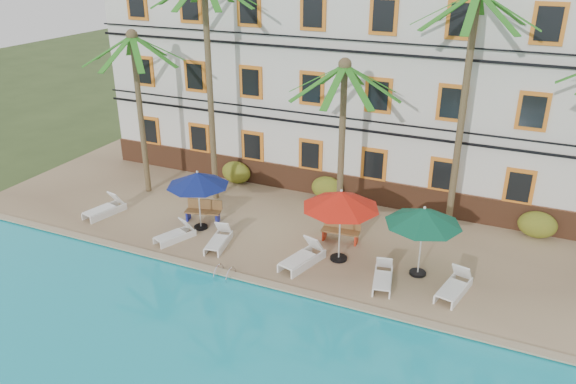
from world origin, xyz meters
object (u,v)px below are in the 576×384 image
at_px(lounger_d, 303,257).
at_px(lounger_b, 175,234).
at_px(pool_ladder, 225,275).
at_px(palm_a, 138,90).
at_px(palm_d, 466,87).
at_px(umbrella_green, 424,217).
at_px(lounger_f, 454,286).
at_px(lounger_a, 105,208).
at_px(palm_c, 343,122).
at_px(umbrella_red, 341,200).
at_px(bench_right, 341,230).
at_px(palm_b, 208,63).
at_px(bench_left, 203,210).
at_px(lounger_c, 219,240).
at_px(umbrella_blue, 198,179).
at_px(lounger_e, 383,277).

bearing_deg(lounger_d, lounger_b, -176.52).
bearing_deg(lounger_b, pool_ladder, -25.81).
bearing_deg(palm_a, palm_d, 5.19).
height_order(umbrella_green, lounger_f, umbrella_green).
height_order(palm_a, lounger_a, palm_a).
relative_size(umbrella_green, lounger_d, 1.26).
height_order(palm_a, palm_c, palm_a).
xyz_separation_m(palm_c, umbrella_red, (0.88, -2.48, -2.11)).
distance_m(palm_a, palm_c, 9.53).
bearing_deg(bench_right, lounger_a, -168.97).
xyz_separation_m(palm_b, umbrella_green, (9.97, -2.75, -3.95)).
distance_m(lounger_d, bench_left, 5.50).
relative_size(lounger_c, lounger_d, 0.86).
height_order(palm_a, umbrella_blue, palm_a).
bearing_deg(lounger_d, palm_a, 160.98).
bearing_deg(lounger_e, lounger_c, -179.95).
distance_m(lounger_a, lounger_f, 14.82).
height_order(lounger_c, lounger_f, lounger_f).
distance_m(palm_b, lounger_a, 7.72).
height_order(umbrella_green, bench_right, umbrella_green).
distance_m(palm_c, umbrella_red, 3.38).
bearing_deg(lounger_a, pool_ladder, -16.75).
xyz_separation_m(palm_d, lounger_e, (-1.42, -4.52, -5.78)).
relative_size(bench_right, pool_ladder, 2.06).
bearing_deg(lounger_e, umbrella_blue, 172.89).
bearing_deg(lounger_e, umbrella_red, 154.31).
xyz_separation_m(palm_b, bench_right, (6.63, -1.51, -5.76)).
relative_size(umbrella_green, lounger_c, 1.47).
relative_size(lounger_d, lounger_f, 1.08).
bearing_deg(umbrella_blue, umbrella_red, -0.61).
distance_m(lounger_e, pool_ladder, 5.56).
height_order(palm_c, umbrella_blue, palm_c).
height_order(umbrella_blue, bench_right, umbrella_blue).
bearing_deg(umbrella_green, umbrella_blue, -179.24).
bearing_deg(umbrella_red, lounger_e, -25.69).
xyz_separation_m(lounger_d, pool_ladder, (-2.24, -1.83, -0.31)).
relative_size(palm_d, umbrella_blue, 3.76).
bearing_deg(umbrella_green, palm_d, 82.62).
relative_size(lounger_d, lounger_e, 1.17).
distance_m(palm_d, lounger_f, 7.15).
relative_size(palm_b, lounger_a, 5.05).
distance_m(palm_c, bench_right, 4.24).
xyz_separation_m(lounger_d, lounger_f, (5.37, 0.34, -0.02)).
height_order(lounger_e, bench_right, bench_right).
bearing_deg(umbrella_blue, bench_left, 112.55).
xyz_separation_m(palm_a, palm_c, (9.53, 0.15, -0.30)).
distance_m(palm_a, lounger_a, 5.39).
relative_size(palm_d, pool_ladder, 12.90).
height_order(palm_c, palm_d, palm_d).
bearing_deg(palm_d, palm_a, -174.81).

